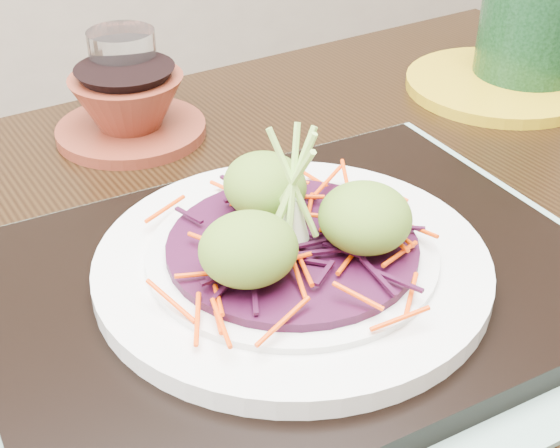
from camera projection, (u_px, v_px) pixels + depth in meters
name	position (u px, v px, depth m)	size (l,w,h in m)	color
dining_table	(280.00, 365.00, 0.65)	(1.27, 0.92, 0.74)	black
placemat	(292.00, 297.00, 0.57)	(0.50, 0.39, 0.00)	gray
serving_tray	(292.00, 284.00, 0.57)	(0.43, 0.32, 0.02)	black
white_plate	(292.00, 262.00, 0.55)	(0.28, 0.28, 0.02)	silver
cabbage_bed	(292.00, 246.00, 0.55)	(0.18, 0.18, 0.01)	#340A26
carrot_julienne	(292.00, 236.00, 0.54)	(0.22, 0.22, 0.01)	#EC3D04
guacamole_scoops	(293.00, 216.00, 0.53)	(0.15, 0.14, 0.05)	#5C7B25
scallion_garnish	(293.00, 189.00, 0.52)	(0.06, 0.06, 0.10)	#94CA51
water_glass	(125.00, 77.00, 0.80)	(0.07, 0.07, 0.10)	white
terracotta_bowl_set	(129.00, 110.00, 0.78)	(0.20, 0.20, 0.06)	#602416
yellow_plate	(499.00, 85.00, 0.89)	(0.21, 0.21, 0.01)	#AC8B13
green_jar	(533.00, 24.00, 0.88)	(0.12, 0.12, 0.14)	#164022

